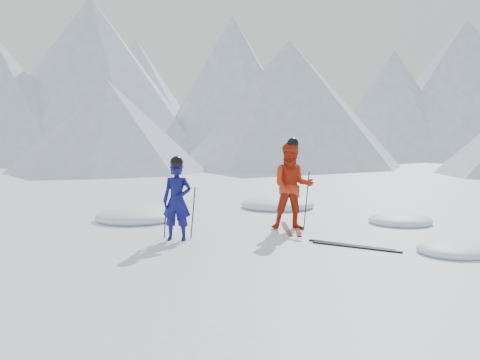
# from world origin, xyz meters

# --- Properties ---
(ground) EXTENTS (160.00, 160.00, 0.00)m
(ground) POSITION_xyz_m (0.00, 0.00, 0.00)
(ground) COLOR white
(ground) RESTS_ON ground
(mountain_range) EXTENTS (106.15, 62.94, 15.53)m
(mountain_range) POSITION_xyz_m (5.71, 35.31, 6.72)
(mountain_range) COLOR #B2BCD1
(mountain_range) RESTS_ON ground
(skier_blue) EXTENTS (0.61, 0.43, 1.57)m
(skier_blue) POSITION_xyz_m (-2.99, -0.98, 0.78)
(skier_blue) COLOR #0D0F53
(skier_blue) RESTS_ON ground
(skier_red) EXTENTS (1.06, 0.89, 1.93)m
(skier_red) POSITION_xyz_m (-0.89, 0.69, 0.96)
(skier_red) COLOR #B9290E
(skier_red) RESTS_ON ground
(pole_blue_left) EXTENTS (0.11, 0.08, 1.04)m
(pole_blue_left) POSITION_xyz_m (-3.29, -0.83, 0.52)
(pole_blue_left) COLOR black
(pole_blue_left) RESTS_ON ground
(pole_blue_right) EXTENTS (0.11, 0.07, 1.04)m
(pole_blue_right) POSITION_xyz_m (-2.74, -0.73, 0.52)
(pole_blue_right) COLOR black
(pole_blue_right) RESTS_ON ground
(pole_red_left) EXTENTS (0.13, 0.10, 1.28)m
(pole_red_left) POSITION_xyz_m (-1.19, 0.94, 0.64)
(pole_red_left) COLOR black
(pole_red_left) RESTS_ON ground
(pole_red_right) EXTENTS (0.13, 0.09, 1.28)m
(pole_red_right) POSITION_xyz_m (-0.59, 0.84, 0.64)
(pole_red_right) COLOR black
(pole_red_right) RESTS_ON ground
(ski_worn_left) EXTENTS (0.46, 1.68, 0.03)m
(ski_worn_left) POSITION_xyz_m (-1.01, 0.69, 0.01)
(ski_worn_left) COLOR black
(ski_worn_left) RESTS_ON ground
(ski_worn_right) EXTENTS (0.35, 1.69, 0.03)m
(ski_worn_right) POSITION_xyz_m (-0.77, 0.69, 0.01)
(ski_worn_right) COLOR black
(ski_worn_right) RESTS_ON ground
(ski_loose_a) EXTENTS (1.61, 0.71, 0.03)m
(ski_loose_a) POSITION_xyz_m (0.38, -0.80, 0.01)
(ski_loose_a) COLOR black
(ski_loose_a) RESTS_ON ground
(ski_loose_b) EXTENTS (1.63, 0.65, 0.03)m
(ski_loose_b) POSITION_xyz_m (0.48, -0.95, 0.01)
(ski_loose_b) COLOR black
(ski_loose_b) RESTS_ON ground
(snow_lumps) EXTENTS (8.56, 6.92, 0.47)m
(snow_lumps) POSITION_xyz_m (-1.99, 2.39, 0.00)
(snow_lumps) COLOR white
(snow_lumps) RESTS_ON ground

